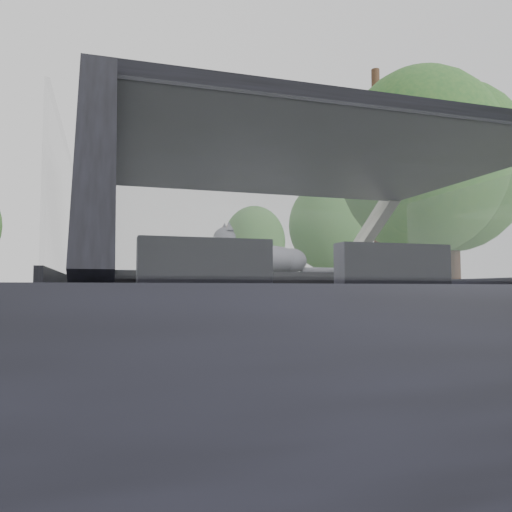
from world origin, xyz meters
TOP-DOWN VIEW (x-y plane):
  - ground at (0.00, 0.00)m, footprint 140.00×140.00m
  - subject_car at (0.00, 0.00)m, footprint 1.80×4.00m
  - dashboard at (0.00, 0.62)m, footprint 1.58×0.45m
  - driver_seat at (-0.40, -0.29)m, footprint 0.50×0.72m
  - passenger_seat at (0.40, -0.29)m, footprint 0.50×0.72m
  - steering_wheel at (-0.40, 0.33)m, footprint 0.36×0.36m
  - cat at (0.19, 0.62)m, footprint 0.67×0.30m
  - guardrail at (4.30, 10.00)m, footprint 0.05×90.00m
  - other_car at (0.57, 20.82)m, footprint 2.37×4.37m
  - highway_sign at (6.15, 18.16)m, footprint 0.39×0.95m
  - utility_pole at (6.62, 10.27)m, footprint 0.30×0.30m
  - tree_0 at (7.40, 9.27)m, footprint 5.30×5.30m
  - tree_1 at (12.00, 13.89)m, footprint 6.75×6.75m
  - tree_2 at (8.78, 30.00)m, footprint 4.87×4.87m
  - tree_3 at (14.45, 30.49)m, footprint 6.97×6.97m

SIDE VIEW (x-z plane):
  - ground at x=0.00m, z-range 0.00..0.00m
  - guardrail at x=4.30m, z-range 0.42..0.74m
  - other_car at x=0.57m, z-range 0.00..1.36m
  - subject_car at x=0.00m, z-range 0.00..1.45m
  - dashboard at x=0.00m, z-range 0.70..1.00m
  - driver_seat at x=-0.40m, z-range 0.67..1.09m
  - passenger_seat at x=0.40m, z-range 0.67..1.09m
  - steering_wheel at x=-0.40m, z-range 0.90..0.94m
  - cat at x=0.19m, z-range 0.95..1.24m
  - highway_sign at x=6.15m, z-range 0.00..2.42m
  - tree_2 at x=8.78m, z-range 0.00..6.42m
  - tree_0 at x=7.40m, z-range 0.00..6.77m
  - utility_pole at x=6.62m, z-range 0.00..7.30m
  - tree_3 at x=14.45m, z-range 0.00..8.51m
  - tree_1 at x=12.00m, z-range 0.00..8.77m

